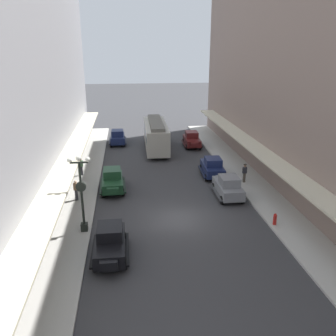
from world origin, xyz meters
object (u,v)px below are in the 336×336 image
Objects in this scene: parked_car_4 at (228,186)px; streetcar at (156,134)px; parked_car_1 at (113,180)px; pedestrian_2 at (81,167)px; pedestrian_0 at (245,173)px; lamp_post_with_clock at (81,190)px; fire_hydrant at (275,219)px; parked_car_0 at (110,242)px; parked_car_2 at (192,139)px; parked_car_3 at (212,166)px; parked_car_5 at (118,137)px; pedestrian_1 at (76,190)px.

streetcar reaches higher than parked_car_4.
parked_car_1 is 4.79m from pedestrian_2.
streetcar reaches higher than pedestrian_2.
pedestrian_0 is 15.05m from pedestrian_2.
lamp_post_with_clock is (-1.66, -7.12, 2.04)m from parked_car_1.
parked_car_1 reaches higher than pedestrian_0.
parked_car_4 is at bearing -130.24° from pedestrian_0.
fire_hydrant is 0.50× the size of pedestrian_2.
pedestrian_2 is at bearing 128.91° from parked_car_1.
parked_car_0 is 0.99× the size of parked_car_2.
pedestrian_2 is at bearing -132.95° from streetcar.
fire_hydrant is at bearing -84.92° from parked_car_2.
lamp_post_with_clock reaches higher than parked_car_4.
pedestrian_2 is at bearing 173.77° from parked_car_3.
lamp_post_with_clock is 6.29× the size of fire_hydrant.
parked_car_0 reaches higher than fire_hydrant.
parked_car_0 and parked_car_4 have the same top height.
parked_car_4 is (0.08, -15.50, 0.00)m from parked_car_2.
parked_car_5 is (0.07, 25.31, 0.00)m from parked_car_0.
parked_car_3 is (0.01, -10.51, 0.00)m from parked_car_2.
parked_car_3 is at bearing 135.59° from pedestrian_0.
parked_car_3 is 12.82m from pedestrian_1.
parked_car_3 is 15.68m from parked_car_5.
streetcar is (-4.56, 14.68, 0.96)m from parked_car_4.
parked_car_2 is 13.03m from pedestrian_0.
streetcar is 5.78× the size of pedestrian_0.
streetcar is (4.63, 22.19, 0.96)m from parked_car_0.
pedestrian_0 is (11.46, 10.20, 0.07)m from parked_car_0.
parked_car_1 is 1.01× the size of parked_car_5.
parked_car_2 is (9.25, 12.90, 0.00)m from parked_car_1.
lamp_post_with_clock is 3.15× the size of pedestrian_2.
parked_car_5 is 11.92m from pedestrian_2.
streetcar is (4.77, 12.08, 0.96)m from parked_car_1.
pedestrian_2 is (-1.35, 10.84, -2.00)m from lamp_post_with_clock.
parked_car_5 is (-9.04, 12.82, 0.00)m from parked_car_3.
lamp_post_with_clock is at bearing 120.97° from parked_car_0.
parked_car_2 is 15.31m from pedestrian_2.
parked_car_4 is 5.56m from fire_hydrant.
lamp_post_with_clock is at bearing -82.91° from pedestrian_2.
parked_car_2 is 0.99× the size of parked_car_3.
parked_car_2 reaches higher than pedestrian_2.
streetcar is at bearing -169.57° from parked_car_2.
lamp_post_with_clock is at bearing -94.79° from parked_car_5.
pedestrian_0 is (0.51, 7.95, 0.45)m from fire_hydrant.
parked_car_5 is at bearing 115.26° from fire_hydrant.
parked_car_2 is at bearing 36.83° from pedestrian_2.
parked_car_5 is (-9.12, 17.80, 0.00)m from parked_car_4.
pedestrian_0 is (11.60, 0.09, 0.07)m from parked_car_1.
parked_car_4 is (9.19, 7.51, 0.00)m from parked_car_0.
parked_car_4 and parked_car_5 have the same top height.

